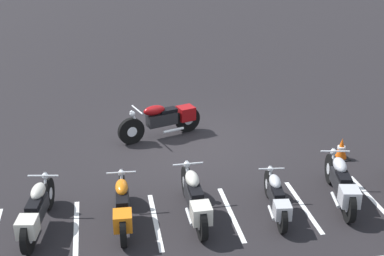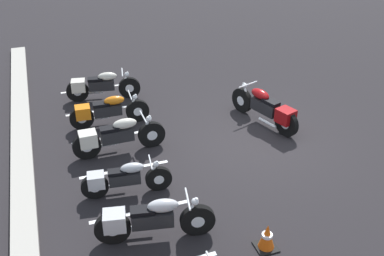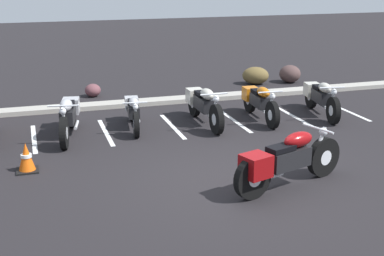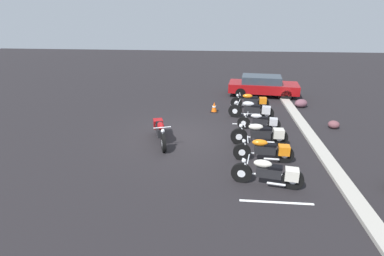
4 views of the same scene
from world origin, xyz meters
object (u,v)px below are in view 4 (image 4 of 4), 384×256
Objects in this scene: parked_bike_0 at (252,101)px; parked_bike_2 at (261,122)px; landscape_rock_0 at (334,125)px; parked_bike_3 at (262,134)px; car_red at (263,85)px; landscape_rock_3 at (301,103)px; traffic_cone at (214,107)px; parked_bike_1 at (253,110)px; parked_bike_4 at (267,150)px; parked_bike_5 at (271,173)px; motorcycle_maroon_featured at (160,130)px.

parked_bike_0 is 3.21m from parked_bike_2.
parked_bike_2 is 3.83× the size of landscape_rock_0.
parked_bike_3 reaches higher than parked_bike_0.
car_red is at bearing -107.27° from parked_bike_0.
traffic_cone reaches higher than landscape_rock_3.
parked_bike_2 is 0.85× the size of parked_bike_3.
parked_bike_1 is 4.62m from parked_bike_4.
parked_bike_5 is at bearing -34.87° from landscape_rock_0.
parked_bike_1 is at bearing 64.62° from traffic_cone.
car_red is (-4.52, 1.01, 0.20)m from parked_bike_1.
traffic_cone is (-4.11, -2.03, -0.23)m from parked_bike_3.
parked_bike_1 reaches higher than parked_bike_0.
motorcycle_maroon_featured reaches higher than landscape_rock_3.
parked_bike_3 is at bearing -58.47° from landscape_rock_0.
parked_bike_3 is 4.19× the size of traffic_cone.
parked_bike_1 reaches higher than parked_bike_2.
landscape_rock_0 is (-2.19, 3.56, -0.30)m from parked_bike_3.
car_red is at bearing -91.72° from parked_bike_1.
parked_bike_5 is (3.04, 4.04, -0.04)m from motorcycle_maroon_featured.
parked_bike_2 reaches higher than landscape_rock_0.
parked_bike_0 is 0.92× the size of parked_bike_3.
landscape_rock_3 is (-3.73, 2.69, -0.17)m from parked_bike_2.
car_red is 6.27× the size of landscape_rock_3.
car_red is 6.11m from landscape_rock_0.
parked_bike_3 is at bearing -27.82° from landscape_rock_3.
parked_bike_4 is 5.92m from traffic_cone.
parked_bike_4 is at bearing -22.75° from landscape_rock_3.
parked_bike_0 reaches higher than landscape_rock_3.
parked_bike_0 is at bearing -79.54° from landscape_rock_3.
parked_bike_5 is (4.77, -0.28, 0.06)m from parked_bike_2.
parked_bike_2 is 2.73× the size of landscape_rock_3.
parked_bike_1 is at bearing -89.59° from parked_bike_3.
parked_bike_0 is 0.48× the size of car_red.
car_red reaches higher than motorcycle_maroon_featured.
parked_bike_3 is at bearing 90.34° from parked_bike_0.
parked_bike_0 reaches higher than traffic_cone.
car_red reaches higher than parked_bike_0.
car_red is at bearing -93.19° from parked_bike_4.
parked_bike_5 is 3.09× the size of landscape_rock_3.
car_red reaches higher than parked_bike_4.
parked_bike_3 reaches higher than parked_bike_4.
parked_bike_1 is at bearing -75.12° from parked_bike_2.
landscape_rock_0 is at bearing -115.04° from parked_bike_5.
parked_bike_3 is at bearing 72.50° from motorcycle_maroon_featured.
parked_bike_2 reaches higher than landscape_rock_3.
parked_bike_5 is at bearing -19.26° from landscape_rock_3.
parked_bike_4 is (3.12, -0.18, 0.04)m from parked_bike_2.
landscape_rock_3 is (-5.46, 7.01, -0.27)m from motorcycle_maroon_featured.
parked_bike_4 is at bearing -89.97° from car_red.
parked_bike_4 reaches higher than landscape_rock_0.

